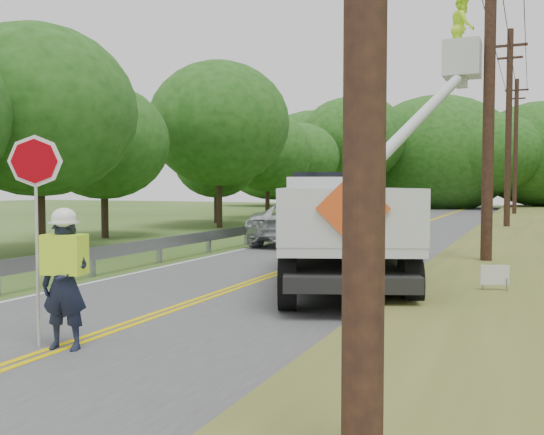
% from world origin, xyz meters
% --- Properties ---
extents(ground, '(140.00, 140.00, 0.00)m').
position_xyz_m(ground, '(0.00, 0.00, 0.00)').
color(ground, '#2C4E16').
rests_on(ground, ground).
extents(road, '(7.20, 96.00, 0.03)m').
position_xyz_m(road, '(0.00, 14.00, 0.01)').
color(road, '#474749').
rests_on(road, ground).
extents(guardrail, '(0.18, 48.00, 0.77)m').
position_xyz_m(guardrail, '(-4.02, 14.91, 0.55)').
color(guardrail, gray).
rests_on(guardrail, ground).
extents(utility_poles, '(1.60, 43.30, 10.00)m').
position_xyz_m(utility_poles, '(5.00, 17.02, 5.27)').
color(utility_poles, black).
rests_on(utility_poles, ground).
extents(treeline_left, '(9.71, 54.30, 11.17)m').
position_xyz_m(treeline_left, '(-9.98, 32.88, 5.71)').
color(treeline_left, '#332319').
rests_on(treeline_left, ground).
extents(treeline_horizon, '(56.18, 14.41, 12.36)m').
position_xyz_m(treeline_horizon, '(-0.51, 56.36, 5.50)').
color(treeline_horizon, '#1A4611').
rests_on(treeline_horizon, ground).
extents(flagger, '(1.13, 0.57, 3.00)m').
position_xyz_m(flagger, '(0.11, -1.61, 1.09)').
color(flagger, '#191E33').
rests_on(flagger, road).
extents(bucket_truck, '(5.24, 8.34, 7.37)m').
position_xyz_m(bucket_truck, '(1.85, 6.37, 1.66)').
color(bucket_truck, black).
rests_on(bucket_truck, road).
extents(suv_silver, '(3.09, 6.17, 1.68)m').
position_xyz_m(suv_silver, '(-2.24, 14.34, 0.86)').
color(suv_silver, silver).
rests_on(suv_silver, road).
extents(suv_darkgrey, '(3.40, 5.73, 1.56)m').
position_xyz_m(suv_darkgrey, '(-2.25, 27.73, 0.80)').
color(suv_darkgrey, '#393A40').
rests_on(suv_darkgrey, road).
extents(stop_sign_permanent, '(0.36, 0.31, 2.12)m').
position_xyz_m(stop_sign_permanent, '(-4.42, 20.83, 1.36)').
color(stop_sign_permanent, gray).
rests_on(stop_sign_permanent, ground).
extents(yard_sign, '(0.52, 0.21, 0.79)m').
position_xyz_m(yard_sign, '(5.47, 4.12, 0.57)').
color(yard_sign, white).
rests_on(yard_sign, ground).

